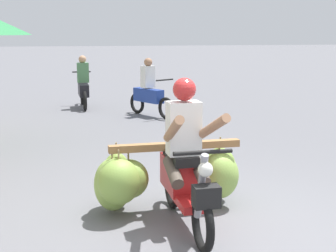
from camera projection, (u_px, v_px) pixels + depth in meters
ground_plane at (234, 235)px, 4.99m from camera, size 120.00×120.00×0.00m
motorbike_main_loaded at (162, 174)px, 5.43m from camera, size 1.78×1.84×1.58m
motorbike_distant_ahead_left at (83, 87)px, 12.97m from camera, size 0.50×1.62×1.40m
motorbike_distant_ahead_right at (149, 93)px, 11.78m from camera, size 0.92×1.44×1.40m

